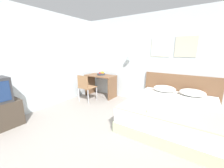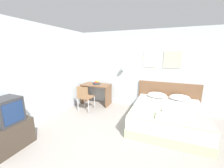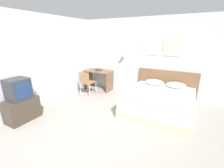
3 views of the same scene
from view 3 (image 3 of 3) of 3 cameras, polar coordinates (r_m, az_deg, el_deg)
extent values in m
plane|color=gray|center=(3.39, -6.85, -19.35)|extent=(24.00, 24.00, 0.00)
cube|color=silver|center=(5.43, 10.90, 9.88)|extent=(5.27, 0.06, 2.65)
cube|color=beige|center=(5.26, 14.74, 13.50)|extent=(0.52, 0.02, 0.52)
cube|color=#B7B29E|center=(5.15, 21.71, 12.77)|extent=(0.52, 0.02, 0.52)
cylinder|color=#B2B2B7|center=(5.49, 5.08, 12.57)|extent=(0.02, 0.16, 0.02)
cone|color=white|center=(5.41, 4.68, 11.98)|extent=(0.17, 0.17, 0.12)
cube|color=silver|center=(4.48, -32.53, 5.82)|extent=(0.06, 5.92, 2.65)
cube|color=#B2C693|center=(4.55, 17.36, -8.21)|extent=(1.78, 1.96, 0.22)
cube|color=white|center=(4.44, 17.66, -5.21)|extent=(1.75, 1.92, 0.30)
cube|color=brown|center=(5.35, 19.89, -0.20)|extent=(1.90, 0.06, 0.98)
ellipsoid|color=white|center=(5.10, 15.88, 0.68)|extent=(0.58, 0.41, 0.17)
ellipsoid|color=white|center=(5.01, 23.21, -0.39)|extent=(0.58, 0.41, 0.17)
cube|color=#B2C693|center=(3.87, 16.24, -5.99)|extent=(1.73, 0.78, 0.02)
cube|color=white|center=(3.97, 16.91, -4.74)|extent=(0.27, 0.26, 0.06)
cube|color=white|center=(3.74, 14.53, -5.95)|extent=(0.32, 0.31, 0.06)
cube|color=brown|center=(5.86, -5.26, 4.95)|extent=(1.05, 0.56, 0.03)
cube|color=brown|center=(6.24, -9.05, 1.97)|extent=(0.04, 0.52, 0.73)
cube|color=brown|center=(5.71, -0.90, 0.69)|extent=(0.04, 0.52, 0.73)
cube|color=#8E6642|center=(5.47, -9.15, 0.75)|extent=(0.45, 0.45, 0.02)
cube|color=#8E6642|center=(5.26, -10.61, 2.31)|extent=(0.41, 0.03, 0.39)
cylinder|color=#B7B7BC|center=(5.81, -9.44, -0.68)|extent=(0.03, 0.03, 0.45)
cylinder|color=#B7B7BC|center=(5.59, -6.12, -1.30)|extent=(0.03, 0.03, 0.45)
cylinder|color=#B7B7BC|center=(5.52, -11.98, -1.84)|extent=(0.03, 0.03, 0.45)
cylinder|color=#B7B7BC|center=(5.28, -8.59, -2.56)|extent=(0.03, 0.03, 0.45)
cylinder|color=#333842|center=(5.88, -5.10, 5.45)|extent=(0.28, 0.28, 0.05)
sphere|color=orange|center=(5.86, -4.58, 5.94)|extent=(0.09, 0.09, 0.09)
ellipsoid|color=yellow|center=(5.92, -4.92, 6.04)|extent=(0.21, 0.14, 0.07)
sphere|color=red|center=(5.83, -5.48, 5.80)|extent=(0.08, 0.08, 0.08)
cube|color=#3D3328|center=(4.43, -31.07, -8.29)|extent=(0.45, 0.75, 0.57)
cube|color=#2D2D30|center=(4.24, -32.21, -1.65)|extent=(0.43, 0.47, 0.52)
cube|color=navy|center=(4.06, -30.65, -2.17)|extent=(0.01, 0.37, 0.40)
camera|label=1|loc=(1.13, 16.23, -5.86)|focal=22.00mm
camera|label=2|loc=(0.86, -35.62, 8.19)|focal=22.00mm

